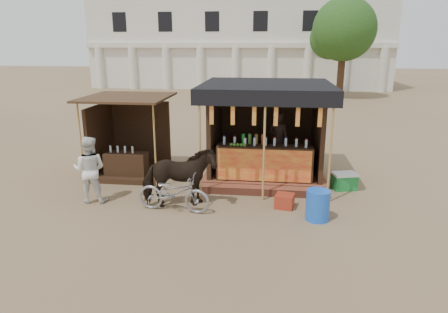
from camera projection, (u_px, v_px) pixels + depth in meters
name	position (u px, v px, depth m)	size (l,w,h in m)	color
ground	(215.00, 224.00, 8.82)	(120.00, 120.00, 0.00)	#846B4C
main_stall	(266.00, 144.00, 11.63)	(3.60, 3.61, 2.78)	brown
secondary_stall	(126.00, 146.00, 12.04)	(2.40, 2.40, 2.38)	#382214
cow	(179.00, 178.00, 9.56)	(0.80, 1.76, 1.49)	black
motorbike	(173.00, 193.00, 9.39)	(0.61, 1.76, 0.92)	#96959D
bystander	(90.00, 170.00, 9.86)	(0.81, 0.63, 1.67)	silver
blue_barrel	(318.00, 205.00, 8.94)	(0.53, 0.53, 0.70)	blue
red_crate	(285.00, 201.00, 9.66)	(0.43, 0.42, 0.33)	maroon
cooler	(344.00, 181.00, 10.87)	(0.73, 0.59, 0.46)	#1B7D34
background_building	(239.00, 42.00, 36.56)	(26.00, 7.45, 8.18)	silver
tree	(341.00, 32.00, 28.03)	(4.50, 4.40, 7.00)	#382314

